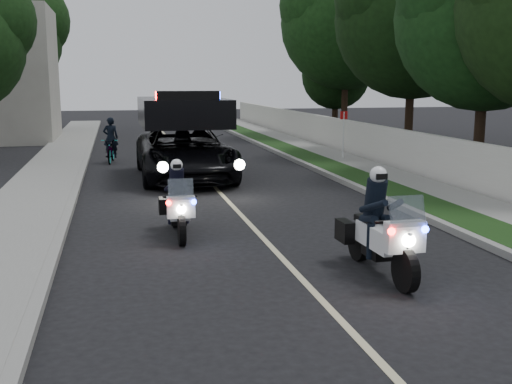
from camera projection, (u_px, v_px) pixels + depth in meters
ground at (302, 279)px, 10.22m from camera, size 120.00×120.00×0.00m
curb_right at (332, 176)px, 20.69m from camera, size 0.20×60.00×0.15m
grass_verge at (351, 175)px, 20.84m from camera, size 1.20×60.00×0.16m
sidewalk_right at (387, 174)px, 21.13m from camera, size 1.40×60.00×0.16m
property_wall at (415, 154)px, 21.22m from camera, size 0.22×60.00×1.50m
curb_left at (78, 185)px, 18.91m from camera, size 0.20×60.00×0.15m
sidewalk_left at (40, 186)px, 18.67m from camera, size 2.00×60.00×0.16m
lane_marking at (211, 183)px, 19.81m from camera, size 0.12×50.00×0.01m
police_moto_left at (179, 235)px, 13.09m from camera, size 0.70×1.92×1.62m
police_moto_right at (379, 274)px, 10.47m from camera, size 0.81×2.18×1.84m
police_suv at (185, 179)px, 20.65m from camera, size 3.00×6.43×3.12m
bicycle at (112, 163)px, 24.62m from camera, size 0.81×1.88×0.96m
cyclist at (112, 163)px, 24.62m from camera, size 0.58×0.39×1.60m
sign_post at (343, 162)px, 24.96m from camera, size 0.37×0.37×2.09m
tree_right_b at (477, 175)px, 21.35m from camera, size 6.98×6.98×10.14m
tree_right_c at (407, 154)px, 27.39m from camera, size 8.84×8.84×11.16m
tree_right_d at (344, 136)px, 36.02m from camera, size 9.08×9.08×12.41m
tree_right_e at (334, 134)px, 37.99m from camera, size 4.99×4.99×6.86m
tree_left_far at (13, 133)px, 38.66m from camera, size 6.87×6.87×11.06m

